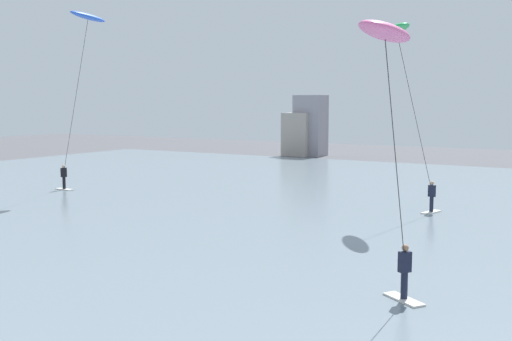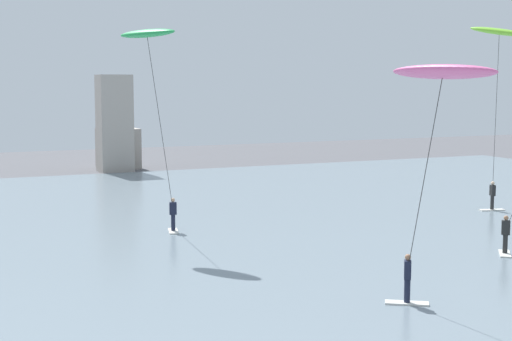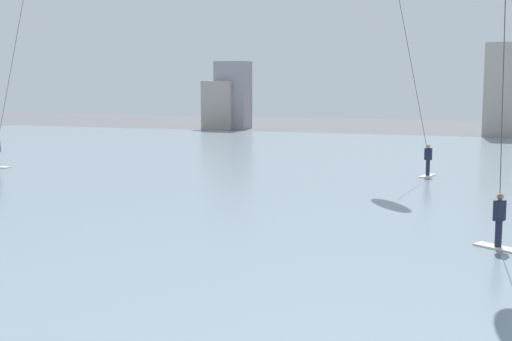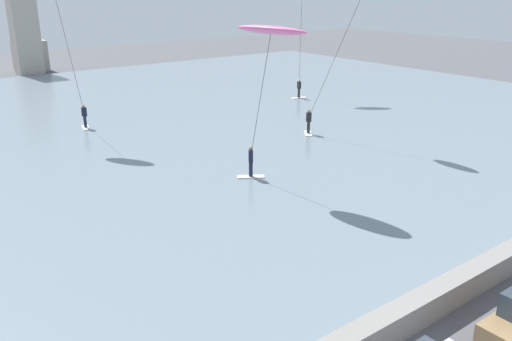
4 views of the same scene
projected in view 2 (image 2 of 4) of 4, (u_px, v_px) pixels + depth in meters
name	position (u px, v px, depth m)	size (l,w,h in m)	color
water_bay	(143.00, 239.00, 35.64)	(84.00, 52.00, 0.10)	slate
kitesurfer_lime	(499.00, 47.00, 43.63)	(3.38, 3.07, 10.47)	silver
kitesurfer_green	(150.00, 53.00, 34.32)	(3.21, 3.83, 9.58)	silver
kitesurfer_pink	(440.00, 88.00, 22.70)	(2.01, 4.29, 7.76)	silver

